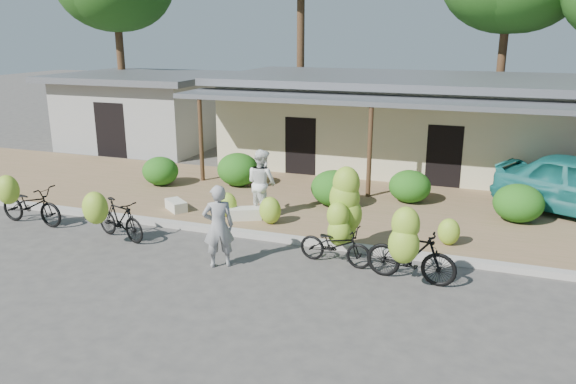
{
  "coord_description": "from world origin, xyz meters",
  "views": [
    {
      "loc": [
        3.24,
        -10.0,
        4.95
      ],
      "look_at": [
        -1.17,
        2.22,
        1.2
      ],
      "focal_mm": 35.0,
      "sensor_mm": 36.0,
      "label": 1
    }
  ],
  "objects_px": {
    "bike_far_left": "(28,203)",
    "bike_left": "(114,217)",
    "vendor": "(218,226)",
    "sack_near": "(245,213)",
    "bike_right": "(409,251)",
    "bike_center": "(341,223)",
    "bystander": "(262,183)",
    "sack_far": "(176,205)"
  },
  "relations": [
    {
      "from": "sack_far",
      "to": "bike_far_left",
      "type": "bearing_deg",
      "value": -146.5
    },
    {
      "from": "bike_left",
      "to": "bystander",
      "type": "height_order",
      "value": "bystander"
    },
    {
      "from": "sack_near",
      "to": "sack_far",
      "type": "distance_m",
      "value": 2.12
    },
    {
      "from": "sack_far",
      "to": "bike_left",
      "type": "bearing_deg",
      "value": -98.05
    },
    {
      "from": "bike_left",
      "to": "sack_far",
      "type": "distance_m",
      "value": 2.35
    },
    {
      "from": "bike_center",
      "to": "sack_near",
      "type": "bearing_deg",
      "value": 70.38
    },
    {
      "from": "bike_center",
      "to": "sack_near",
      "type": "height_order",
      "value": "bike_center"
    },
    {
      "from": "bystander",
      "to": "bike_center",
      "type": "bearing_deg",
      "value": 169.42
    },
    {
      "from": "bike_center",
      "to": "sack_far",
      "type": "xyz_separation_m",
      "value": [
        -5.12,
        1.54,
        -0.6
      ]
    },
    {
      "from": "sack_far",
      "to": "sack_near",
      "type": "bearing_deg",
      "value": -0.77
    },
    {
      "from": "bike_far_left",
      "to": "bystander",
      "type": "height_order",
      "value": "bystander"
    },
    {
      "from": "bike_left",
      "to": "bystander",
      "type": "relative_size",
      "value": 0.96
    },
    {
      "from": "bystander",
      "to": "bike_right",
      "type": "bearing_deg",
      "value": 172.7
    },
    {
      "from": "bike_far_left",
      "to": "sack_near",
      "type": "height_order",
      "value": "bike_far_left"
    },
    {
      "from": "bike_right",
      "to": "sack_near",
      "type": "xyz_separation_m",
      "value": [
        -4.61,
        2.32,
        -0.46
      ]
    },
    {
      "from": "bike_far_left",
      "to": "vendor",
      "type": "distance_m",
      "value": 5.96
    },
    {
      "from": "bike_far_left",
      "to": "bystander",
      "type": "bearing_deg",
      "value": -62.88
    },
    {
      "from": "bike_far_left",
      "to": "bystander",
      "type": "distance_m",
      "value": 6.13
    },
    {
      "from": "bike_right",
      "to": "bike_left",
      "type": "bearing_deg",
      "value": 96.05
    },
    {
      "from": "bike_left",
      "to": "bike_center",
      "type": "relative_size",
      "value": 0.84
    },
    {
      "from": "bike_left",
      "to": "sack_near",
      "type": "distance_m",
      "value": 3.35
    },
    {
      "from": "vendor",
      "to": "bystander",
      "type": "distance_m",
      "value": 3.23
    },
    {
      "from": "bike_left",
      "to": "sack_near",
      "type": "bearing_deg",
      "value": -30.17
    },
    {
      "from": "sack_far",
      "to": "bystander",
      "type": "height_order",
      "value": "bystander"
    },
    {
      "from": "bike_far_left",
      "to": "bike_left",
      "type": "height_order",
      "value": "bike_far_left"
    },
    {
      "from": "bike_left",
      "to": "bike_right",
      "type": "height_order",
      "value": "bike_right"
    },
    {
      "from": "bike_right",
      "to": "sack_far",
      "type": "bearing_deg",
      "value": 77.26
    },
    {
      "from": "bike_far_left",
      "to": "bike_left",
      "type": "xyz_separation_m",
      "value": [
        2.83,
        -0.2,
        0.01
      ]
    },
    {
      "from": "bike_far_left",
      "to": "sack_far",
      "type": "bearing_deg",
      "value": -53.38
    },
    {
      "from": "bike_far_left",
      "to": "vendor",
      "type": "bearing_deg",
      "value": -93.91
    },
    {
      "from": "sack_near",
      "to": "bystander",
      "type": "bearing_deg",
      "value": 54.43
    },
    {
      "from": "bystander",
      "to": "sack_near",
      "type": "bearing_deg",
      "value": 79.63
    },
    {
      "from": "bike_left",
      "to": "sack_near",
      "type": "xyz_separation_m",
      "value": [
        2.45,
        2.27,
        -0.35
      ]
    },
    {
      "from": "bike_right",
      "to": "bystander",
      "type": "height_order",
      "value": "bystander"
    },
    {
      "from": "bike_center",
      "to": "sack_far",
      "type": "height_order",
      "value": "bike_center"
    },
    {
      "from": "bike_center",
      "to": "bystander",
      "type": "relative_size",
      "value": 1.14
    },
    {
      "from": "vendor",
      "to": "bystander",
      "type": "relative_size",
      "value": 1.01
    },
    {
      "from": "bike_center",
      "to": "sack_far",
      "type": "distance_m",
      "value": 5.38
    },
    {
      "from": "bike_right",
      "to": "sack_far",
      "type": "height_order",
      "value": "bike_right"
    },
    {
      "from": "bike_left",
      "to": "bike_center",
      "type": "height_order",
      "value": "bike_center"
    },
    {
      "from": "bike_left",
      "to": "vendor",
      "type": "relative_size",
      "value": 0.96
    },
    {
      "from": "sack_far",
      "to": "bike_right",
      "type": "bearing_deg",
      "value": -19.24
    }
  ]
}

